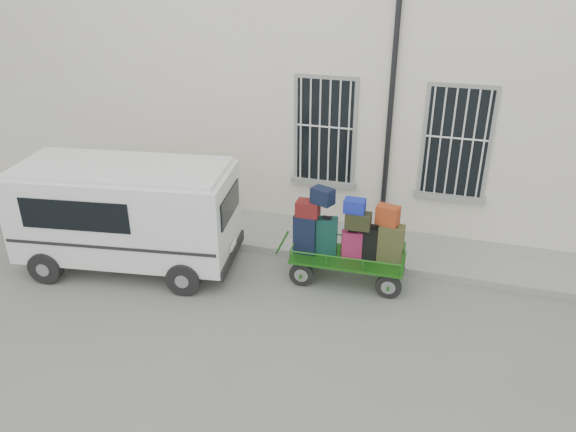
% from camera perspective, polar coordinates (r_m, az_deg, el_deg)
% --- Properties ---
extents(ground, '(80.00, 80.00, 0.00)m').
position_cam_1_polar(ground, '(10.33, 1.65, -8.39)').
color(ground, slate).
rests_on(ground, ground).
extents(building, '(24.00, 5.15, 6.00)m').
position_cam_1_polar(building, '(14.22, 7.95, 14.14)').
color(building, beige).
rests_on(building, ground).
extents(sidewalk, '(24.00, 1.70, 0.15)m').
position_cam_1_polar(sidewalk, '(12.13, 4.44, -2.50)').
color(sidewalk, gray).
rests_on(sidewalk, ground).
extents(luggage_cart, '(2.49, 1.03, 1.89)m').
position_cam_1_polar(luggage_cart, '(10.43, 6.19, -2.40)').
color(luggage_cart, black).
rests_on(luggage_cart, ground).
extents(van, '(4.42, 2.40, 2.12)m').
position_cam_1_polar(van, '(11.23, -16.15, 0.59)').
color(van, silver).
rests_on(van, ground).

